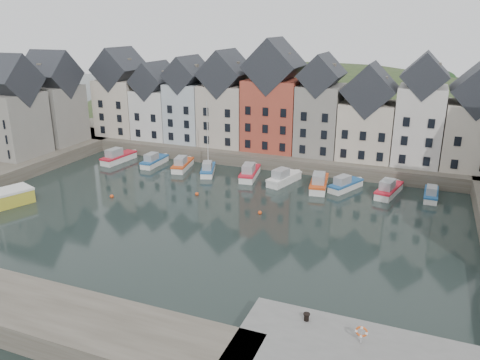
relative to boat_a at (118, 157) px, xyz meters
The scene contains 18 objects.
ground 28.89m from the boat_a, 36.56° to the right, with size 260.00×260.00×0.00m, color black.
far_quay 26.49m from the boat_a, 28.89° to the left, with size 90.00×16.00×2.00m, color #4A4539.
hillside 48.95m from the boat_a, 59.11° to the left, with size 153.60×70.40×64.00m.
far_terrace 29.66m from the boat_a, 22.24° to the left, with size 72.37×8.16×17.78m.
left_terrace 15.59m from the boat_a, 163.89° to the right, with size 7.65×17.00×15.69m.
mooring_buoys 22.58m from the boat_a, 31.72° to the right, with size 20.50×5.50×0.50m.
boat_a is the anchor object (origin of this frame).
boat_b 6.58m from the boat_a, ahead, with size 2.04×6.16×2.35m.
boat_c 11.82m from the boat_a, ahead, with size 3.10×6.51×2.40m.
boat_d 16.57m from the boat_a, ahead, with size 3.70×6.11×11.17m.
boat_e 23.18m from the boat_a, ahead, with size 3.18×7.01×2.60m.
boat_f 28.54m from the boat_a, ahead, with size 3.74×6.85×2.51m.
boat_g 33.78m from the boat_a, ahead, with size 3.11×7.21×2.68m.
boat_h 37.19m from the boat_a, ahead, with size 4.21×6.29×2.32m.
boat_i 42.95m from the boat_a, ahead, with size 3.35×6.84×2.52m.
boat_j 48.25m from the boat_a, ahead, with size 1.79×5.51×2.11m.
mooring_bollard 52.53m from the boat_a, 39.92° to the right, with size 0.48×0.48×0.56m.
life_ring_post 56.26m from the boat_a, 38.23° to the right, with size 0.80×0.17×1.30m.
Camera 1 is at (23.15, -44.22, 21.88)m, focal length 35.00 mm.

